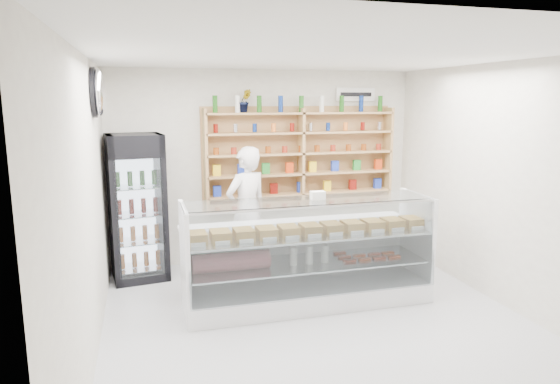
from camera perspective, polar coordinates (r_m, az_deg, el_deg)
name	(u,v)px	position (r m, az deg, el deg)	size (l,w,h in m)	color
room	(325,198)	(5.03, 5.17, -0.69)	(5.00, 5.00, 5.00)	#AFB0B5
display_counter	(307,274)	(5.97, 3.12, -9.34)	(2.88, 0.86, 1.25)	white
shop_worker	(247,211)	(6.78, -3.83, -2.21)	(0.64, 0.42, 1.76)	silver
drinks_cooler	(137,207)	(6.87, -16.02, -1.66)	(0.78, 0.76, 1.94)	black
wall_shelving	(301,153)	(7.35, 2.42, 4.42)	(2.84, 0.28, 1.33)	tan
potted_plant	(245,101)	(7.10, -4.03, 10.35)	(0.18, 0.14, 0.32)	#1E6626
security_mirror	(99,92)	(5.83, -19.99, 10.64)	(0.15, 0.50, 0.50)	silver
wall_sign	(356,94)	(7.75, 8.63, 10.97)	(0.62, 0.03, 0.20)	white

